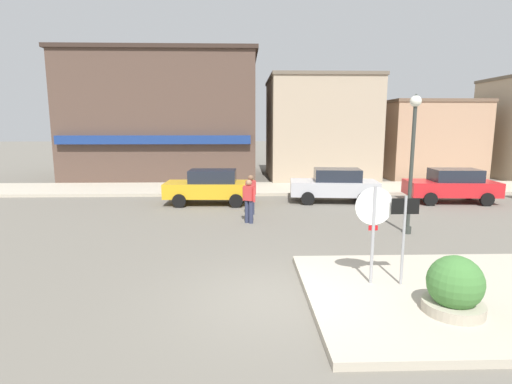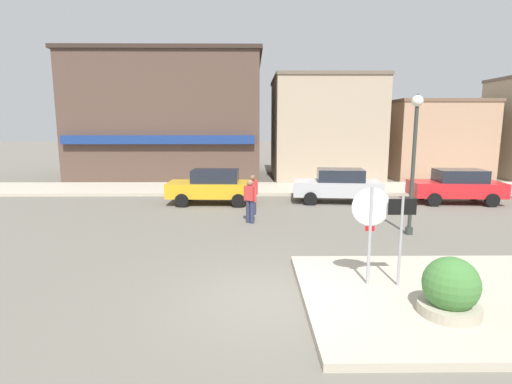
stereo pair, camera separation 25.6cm
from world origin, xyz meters
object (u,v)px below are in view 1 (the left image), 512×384
object	(u,v)px
stop_sign	(374,222)
parked_car_second	(335,185)
one_way_sign	(404,232)
pedestrian_crossing_near	(251,194)
parked_car_nearest	(210,186)
parked_car_third	(452,185)
lamp_post	(413,144)
pedestrian_crossing_far	(249,200)
planter	(454,291)

from	to	relation	value
stop_sign	parked_car_second	size ratio (longest dim) A/B	0.55
one_way_sign	pedestrian_crossing_near	xyz separation A→B (m)	(-3.12, 7.53, -0.46)
parked_car_nearest	parked_car_third	distance (m)	11.17
stop_sign	lamp_post	world-z (taller)	lamp_post
pedestrian_crossing_near	parked_car_third	bearing A→B (deg)	13.96
parked_car_nearest	parked_car_second	size ratio (longest dim) A/B	0.98
stop_sign	one_way_sign	bearing A→B (deg)	-8.52
lamp_post	pedestrian_crossing_far	world-z (taller)	lamp_post
planter	stop_sign	bearing A→B (deg)	127.36
stop_sign	parked_car_third	world-z (taller)	stop_sign
lamp_post	stop_sign	bearing A→B (deg)	-120.74
parked_car_second	one_way_sign	bearing A→B (deg)	-94.71
one_way_sign	lamp_post	world-z (taller)	lamp_post
parked_car_second	pedestrian_crossing_near	size ratio (longest dim) A/B	2.58
pedestrian_crossing_far	parked_car_third	bearing A→B (deg)	21.21
stop_sign	parked_car_third	bearing A→B (deg)	54.80
one_way_sign	parked_car_third	bearing A→B (deg)	57.59
one_way_sign	parked_car_nearest	distance (m)	11.02
parked_car_second	parked_car_third	distance (m)	5.43
parked_car_third	parked_car_second	bearing A→B (deg)	177.10
parked_car_nearest	one_way_sign	bearing A→B (deg)	-63.49
planter	parked_car_nearest	size ratio (longest dim) A/B	0.30
parked_car_nearest	parked_car_second	xyz separation A→B (m)	(5.75, 0.28, 0.00)
planter	pedestrian_crossing_near	size ratio (longest dim) A/B	0.76
pedestrian_crossing_near	stop_sign	bearing A→B (deg)	-71.47
parked_car_nearest	pedestrian_crossing_far	distance (m)	4.04
parked_car_nearest	planter	bearing A→B (deg)	-64.34
planter	parked_car_second	bearing A→B (deg)	88.10
one_way_sign	parked_car_nearest	bearing A→B (deg)	116.51
parked_car_third	one_way_sign	bearing A→B (deg)	-122.41
planter	parked_car_third	distance (m)	12.61
lamp_post	parked_car_second	size ratio (longest dim) A/B	1.09
stop_sign	pedestrian_crossing_near	world-z (taller)	stop_sign
lamp_post	parked_car_second	bearing A→B (deg)	102.22
stop_sign	parked_car_second	bearing A→B (deg)	81.69
one_way_sign	planter	size ratio (longest dim) A/B	1.71
parked_car_nearest	pedestrian_crossing_far	world-z (taller)	pedestrian_crossing_far
stop_sign	lamp_post	size ratio (longest dim) A/B	0.51
stop_sign	planter	bearing A→B (deg)	-52.64
stop_sign	planter	xyz separation A→B (m)	(1.09, -1.42, -0.96)
planter	pedestrian_crossing_far	xyz separation A→B (m)	(-3.67, 7.51, 0.31)
pedestrian_crossing_near	parked_car_nearest	bearing A→B (deg)	127.64
planter	pedestrian_crossing_far	size ratio (longest dim) A/B	0.76
one_way_sign	pedestrian_crossing_near	bearing A→B (deg)	112.53
lamp_post	parked_car_third	bearing A→B (deg)	51.35
parked_car_nearest	pedestrian_crossing_near	distance (m)	2.94
parked_car_second	parked_car_third	size ratio (longest dim) A/B	1.01
parked_car_third	planter	bearing A→B (deg)	-117.42
lamp_post	planter	bearing A→B (deg)	-105.00
planter	lamp_post	xyz separation A→B (m)	(1.58, 5.91, 2.40)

